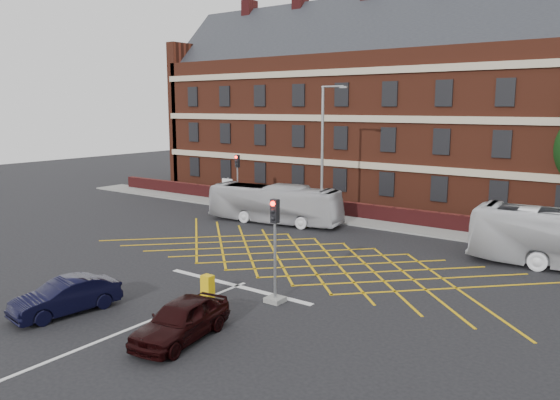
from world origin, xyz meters
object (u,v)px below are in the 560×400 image
Objects in this scene: car_maroon at (181,320)px; street_lamp at (323,179)px; bus_left at (274,204)px; direction_signs at (228,188)px; traffic_light_near at (275,260)px; utility_cabinet at (208,286)px; car_navy at (66,296)px; traffic_light_far at (238,188)px.

car_maroon is 0.45× the size of street_lamp.
bus_left reaches higher than direction_signs.
traffic_light_near is (9.27, -12.35, 0.44)m from bus_left.
car_maroon is at bearing -94.99° from traffic_light_near.
utility_cabinet is (3.31, -14.39, -2.71)m from street_lamp.
bus_left is 18.45m from car_navy.
car_maroon reaches higher than car_navy.
traffic_light_near is at bearing 25.36° from utility_cabinet.
car_maroon is at bearing -161.47° from bus_left.
traffic_light_near is at bearing -65.81° from street_lamp.
bus_left is at bearing 126.89° from traffic_light_near.
car_maroon is at bearing -58.67° from utility_cabinet.
traffic_light_near is 0.46× the size of street_lamp.
traffic_light_far is at bearing 134.89° from traffic_light_near.
car_maroon is 4.33× the size of utility_cabinet.
direction_signs is 22.03m from utility_cabinet.
street_lamp is at bearing 102.95° from utility_cabinet.
car_navy is 4.26× the size of utility_cabinet.
direction_signs is (-16.17, 20.58, 0.67)m from car_maroon.
direction_signs is (-10.68, 2.61, -1.81)m from street_lamp.
street_lamp is at bearing 98.28° from car_navy.
bus_left is 2.28× the size of car_maroon.
traffic_light_near is 22.89m from direction_signs.
direction_signs is (-16.59, 15.76, -0.39)m from traffic_light_near.
traffic_light_far is at bearing 117.00° from car_maroon.
bus_left is 3.93m from street_lamp.
car_maroon is 1.89× the size of direction_signs.
direction_signs is at bearing 56.26° from bus_left.
traffic_light_far is at bearing 120.80° from car_navy.
car_navy is at bearing -125.21° from utility_cabinet.
utility_cabinet is at bearing -162.60° from bus_left.
traffic_light_far reaches higher than car_navy.
bus_left is at bearing 108.39° from car_maroon.
car_navy is at bearing -89.64° from street_lamp.
utility_cabinet is (3.19, 4.52, -0.19)m from car_navy.
car_navy is 0.96× the size of traffic_light_near.
car_navy is 0.44× the size of street_lamp.
car_maroon is 0.97× the size of traffic_light_far.
direction_signs is at bearing 129.45° from utility_cabinet.
traffic_light_near and traffic_light_far have the same top height.
street_lamp reaches higher than car_maroon.
utility_cabinet is at bearing -154.64° from traffic_light_near.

